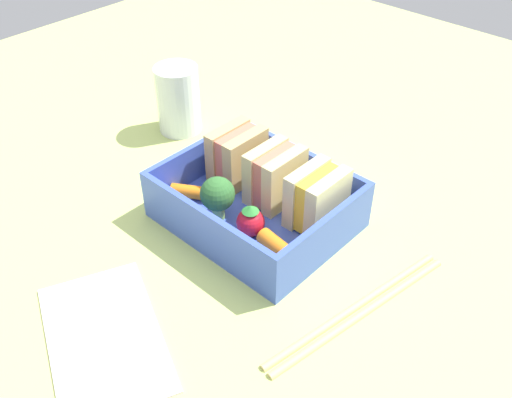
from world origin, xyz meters
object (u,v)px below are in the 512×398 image
at_px(sandwich_center, 317,198).
at_px(carrot_stick_far_left, 194,192).
at_px(sandwich_center_left, 275,176).
at_px(drinking_glass, 178,99).
at_px(folded_napkin, 104,336).
at_px(broccoli_floret, 218,195).
at_px(carrot_stick_left, 279,248).
at_px(chopstick_pair, 359,309).
at_px(sandwich_left, 237,155).
at_px(strawberry_far_left, 251,221).

xyz_separation_m(sandwich_center, carrot_stick_far_left, (-0.11, -0.05, -0.02)).
bearing_deg(sandwich_center_left, drinking_glass, 168.88).
xyz_separation_m(drinking_glass, folded_napkin, (0.19, -0.25, -0.04)).
bearing_deg(sandwich_center, broccoli_floret, -140.48).
xyz_separation_m(sandwich_center, broccoli_floret, (-0.07, -0.06, -0.00)).
bearing_deg(carrot_stick_far_left, carrot_stick_left, -1.60).
bearing_deg(drinking_glass, chopstick_pair, -15.58).
relative_size(sandwich_left, sandwich_center_left, 1.00).
bearing_deg(chopstick_pair, carrot_stick_far_left, 179.93).
bearing_deg(sandwich_center, chopstick_pair, -31.34).
distance_m(sandwich_left, carrot_stick_far_left, 0.06).
height_order(sandwich_center_left, drinking_glass, drinking_glass).
height_order(carrot_stick_far_left, strawberry_far_left, strawberry_far_left).
height_order(strawberry_far_left, drinking_glass, drinking_glass).
bearing_deg(strawberry_far_left, broccoli_floret, -173.27).
bearing_deg(broccoli_floret, carrot_stick_left, 1.00).
distance_m(carrot_stick_left, folded_napkin, 0.17).
relative_size(sandwich_center_left, broccoli_floret, 1.23).
height_order(sandwich_left, drinking_glass, drinking_glass).
relative_size(sandwich_center, carrot_stick_left, 1.30).
height_order(sandwich_left, broccoli_floret, sandwich_left).
relative_size(sandwich_left, carrot_stick_far_left, 1.23).
bearing_deg(sandwich_center_left, carrot_stick_left, -46.04).
height_order(strawberry_far_left, folded_napkin, strawberry_far_left).
bearing_deg(sandwich_left, drinking_glass, 164.70).
xyz_separation_m(sandwich_left, sandwich_center_left, (0.05, 0.00, 0.00)).
height_order(sandwich_center_left, carrot_stick_left, sandwich_center_left).
bearing_deg(carrot_stick_far_left, strawberry_far_left, -0.04).
relative_size(sandwich_left, carrot_stick_left, 1.30).
bearing_deg(drinking_glass, sandwich_center, -8.72).
height_order(drinking_glass, folded_napkin, drinking_glass).
bearing_deg(sandwich_left, sandwich_center_left, 0.00).
distance_m(sandwich_center_left, sandwich_center, 0.05).
xyz_separation_m(chopstick_pair, drinking_glass, (-0.33, 0.09, 0.04)).
distance_m(sandwich_left, broccoli_floret, 0.07).
relative_size(carrot_stick_far_left, carrot_stick_left, 1.05).
bearing_deg(chopstick_pair, drinking_glass, 164.42).
bearing_deg(drinking_glass, broccoli_floret, -30.05).
xyz_separation_m(sandwich_left, carrot_stick_far_left, (-0.01, -0.05, -0.02)).
relative_size(carrot_stick_left, folded_napkin, 0.30).
bearing_deg(chopstick_pair, sandwich_center_left, 158.89).
relative_size(sandwich_center, chopstick_pair, 0.29).
bearing_deg(drinking_glass, strawberry_far_left, -24.11).
bearing_deg(folded_napkin, strawberry_far_left, 86.65).
height_order(sandwich_center_left, carrot_stick_far_left, sandwich_center_left).
xyz_separation_m(sandwich_left, broccoli_floret, (0.03, -0.06, -0.00)).
bearing_deg(strawberry_far_left, carrot_stick_left, -4.89).
bearing_deg(broccoli_floret, sandwich_center_left, 71.56).
xyz_separation_m(sandwich_center_left, strawberry_far_left, (0.02, -0.05, -0.01)).
distance_m(sandwich_left, strawberry_far_left, 0.09).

